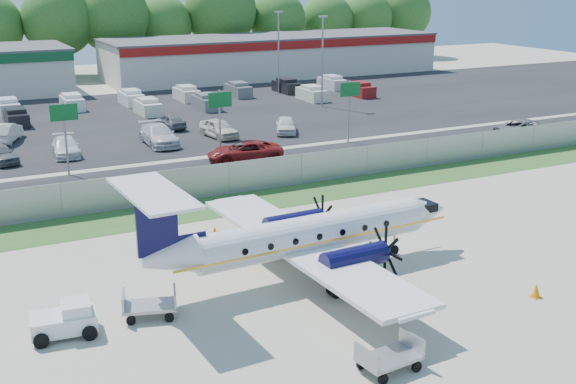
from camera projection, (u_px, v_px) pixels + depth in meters
name	position (u px, v px, depth m)	size (l,w,h in m)	color
ground	(348.00, 275.00, 32.46)	(170.00, 170.00, 0.00)	#B0A994
grass_verge	(242.00, 203.00, 42.71)	(170.00, 4.00, 0.02)	#2D561E
access_road	(201.00, 175.00, 48.69)	(170.00, 8.00, 0.02)	black
parking_lot	(123.00, 121.00, 66.64)	(170.00, 32.00, 0.02)	black
perimeter_fence	(229.00, 178.00, 44.13)	(120.00, 0.06, 1.99)	gray
building_east	(273.00, 55.00, 95.87)	(44.40, 12.40, 5.24)	beige
sign_left	(65.00, 123.00, 47.54)	(1.80, 0.26, 5.00)	gray
sign_mid	(220.00, 109.00, 52.28)	(1.80, 0.26, 5.00)	gray
sign_right	(350.00, 98.00, 57.03)	(1.80, 0.26, 5.00)	gray
light_pole_ne	(322.00, 55.00, 72.04)	(0.90, 0.35, 9.09)	gray
light_pole_se	(279.00, 47.00, 80.59)	(0.90, 0.35, 9.09)	gray
tree_line	(58.00, 76.00, 95.70)	(112.00, 6.00, 14.00)	#2B5D1B
aircraft	(305.00, 235.00, 31.97)	(15.95, 15.74, 4.95)	silver
pushback_tug	(66.00, 320.00, 26.97)	(2.51, 1.92, 1.28)	silver
baggage_cart_near	(150.00, 305.00, 28.38)	(2.36, 1.80, 1.10)	gray
baggage_cart_far	(389.00, 357.00, 24.53)	(2.23, 1.48, 1.11)	gray
cone_nose	(536.00, 291.00, 30.19)	(0.43, 0.43, 0.61)	orange
cone_starboard_wing	(215.00, 231.00, 37.33)	(0.36, 0.36, 0.51)	orange
road_car_mid	(245.00, 162.00, 52.04)	(2.50, 5.42, 1.51)	maroon
road_car_east	(527.00, 138.00, 59.61)	(2.65, 5.76, 1.60)	#595B5E
parked_car_a	(1.00, 163.00, 51.73)	(1.63, 4.05, 1.38)	#595B5E
parked_car_b	(67.00, 155.00, 53.91)	(1.88, 4.62, 1.34)	silver
parked_car_c	(159.00, 145.00, 57.23)	(2.22, 5.46, 1.58)	silver
parked_car_d	(219.00, 137.00, 59.85)	(1.80, 4.49, 1.53)	beige
parked_car_e	(286.00, 133.00, 61.51)	(1.64, 4.07, 1.39)	silver
parked_car_f	(6.00, 142.00, 58.19)	(1.66, 4.75, 1.57)	beige
parked_car_g	(171.00, 129.00, 63.25)	(1.56, 3.89, 1.32)	#595B5E
far_parking_rows	(110.00, 112.00, 70.92)	(56.00, 10.00, 1.60)	gray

